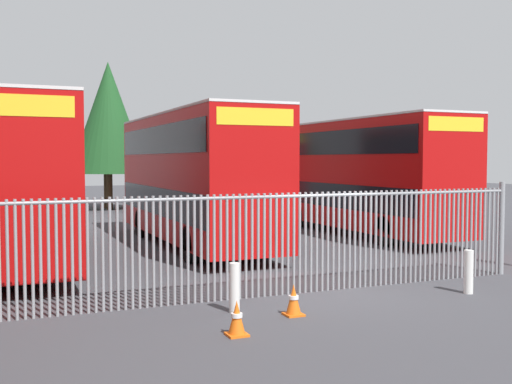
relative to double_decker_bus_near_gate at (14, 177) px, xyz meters
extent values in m
plane|color=#3D3D42|center=(6.24, 1.15, -2.42)|extent=(100.00, 100.00, 0.00)
cylinder|color=gray|center=(-0.31, -6.85, -1.32)|extent=(0.06, 0.06, 2.20)
cylinder|color=gray|center=(-0.17, -6.85, -1.32)|extent=(0.06, 0.06, 2.20)
cylinder|color=gray|center=(-0.03, -6.85, -1.32)|extent=(0.06, 0.06, 2.20)
cylinder|color=gray|center=(0.11, -6.85, -1.32)|extent=(0.06, 0.06, 2.20)
cylinder|color=gray|center=(0.25, -6.85, -1.32)|extent=(0.06, 0.06, 2.20)
cylinder|color=gray|center=(0.39, -6.85, -1.32)|extent=(0.06, 0.06, 2.20)
cylinder|color=gray|center=(0.53, -6.85, -1.32)|extent=(0.06, 0.06, 2.20)
cylinder|color=gray|center=(0.67, -6.85, -1.32)|extent=(0.06, 0.06, 2.20)
cylinder|color=gray|center=(0.81, -6.85, -1.32)|extent=(0.06, 0.06, 2.20)
cylinder|color=gray|center=(0.95, -6.85, -1.32)|extent=(0.06, 0.06, 2.20)
cylinder|color=gray|center=(1.09, -6.85, -1.32)|extent=(0.06, 0.06, 2.20)
cylinder|color=gray|center=(1.23, -6.85, -1.32)|extent=(0.06, 0.06, 2.20)
cylinder|color=gray|center=(1.37, -6.85, -1.32)|extent=(0.06, 0.06, 2.20)
cylinder|color=gray|center=(1.51, -6.85, -1.32)|extent=(0.06, 0.06, 2.20)
cylinder|color=gray|center=(1.65, -6.85, -1.32)|extent=(0.06, 0.06, 2.20)
cylinder|color=gray|center=(1.79, -6.85, -1.32)|extent=(0.06, 0.06, 2.20)
cylinder|color=gray|center=(1.93, -6.85, -1.32)|extent=(0.06, 0.06, 2.20)
cylinder|color=gray|center=(2.07, -6.85, -1.32)|extent=(0.06, 0.06, 2.20)
cylinder|color=gray|center=(2.21, -6.85, -1.32)|extent=(0.06, 0.06, 2.20)
cylinder|color=gray|center=(2.35, -6.85, -1.32)|extent=(0.06, 0.06, 2.20)
cylinder|color=gray|center=(2.49, -6.85, -1.32)|extent=(0.06, 0.06, 2.20)
cylinder|color=gray|center=(2.63, -6.85, -1.32)|extent=(0.06, 0.06, 2.20)
cylinder|color=gray|center=(2.77, -6.85, -1.32)|extent=(0.06, 0.06, 2.20)
cylinder|color=gray|center=(2.91, -6.85, -1.32)|extent=(0.06, 0.06, 2.20)
cylinder|color=gray|center=(3.05, -6.85, -1.32)|extent=(0.06, 0.06, 2.20)
cylinder|color=gray|center=(3.19, -6.85, -1.32)|extent=(0.06, 0.06, 2.20)
cylinder|color=gray|center=(3.33, -6.85, -1.32)|extent=(0.06, 0.06, 2.20)
cylinder|color=gray|center=(3.47, -6.85, -1.32)|extent=(0.06, 0.06, 2.20)
cylinder|color=gray|center=(3.61, -6.85, -1.32)|extent=(0.06, 0.06, 2.20)
cylinder|color=gray|center=(3.75, -6.85, -1.32)|extent=(0.06, 0.06, 2.20)
cylinder|color=gray|center=(3.89, -6.85, -1.32)|extent=(0.06, 0.06, 2.20)
cylinder|color=gray|center=(4.03, -6.85, -1.32)|extent=(0.06, 0.06, 2.20)
cylinder|color=gray|center=(4.17, -6.85, -1.32)|extent=(0.06, 0.06, 2.20)
cylinder|color=gray|center=(4.31, -6.85, -1.32)|extent=(0.06, 0.06, 2.20)
cylinder|color=gray|center=(4.45, -6.85, -1.32)|extent=(0.06, 0.06, 2.20)
cylinder|color=gray|center=(4.59, -6.85, -1.32)|extent=(0.06, 0.06, 2.20)
cylinder|color=gray|center=(4.73, -6.85, -1.32)|extent=(0.06, 0.06, 2.20)
cylinder|color=gray|center=(4.86, -6.85, -1.32)|extent=(0.06, 0.06, 2.20)
cylinder|color=gray|center=(5.00, -6.85, -1.32)|extent=(0.06, 0.06, 2.20)
cylinder|color=gray|center=(5.14, -6.85, -1.32)|extent=(0.06, 0.06, 2.20)
cylinder|color=gray|center=(5.28, -6.85, -1.32)|extent=(0.06, 0.06, 2.20)
cylinder|color=gray|center=(5.42, -6.85, -1.32)|extent=(0.06, 0.06, 2.20)
cylinder|color=gray|center=(5.56, -6.85, -1.32)|extent=(0.06, 0.06, 2.20)
cylinder|color=gray|center=(5.70, -6.85, -1.32)|extent=(0.06, 0.06, 2.20)
cylinder|color=gray|center=(5.84, -6.85, -1.32)|extent=(0.06, 0.06, 2.20)
cylinder|color=gray|center=(5.98, -6.85, -1.32)|extent=(0.06, 0.06, 2.20)
cylinder|color=gray|center=(6.12, -6.85, -1.32)|extent=(0.06, 0.06, 2.20)
cylinder|color=gray|center=(6.26, -6.85, -1.32)|extent=(0.06, 0.06, 2.20)
cylinder|color=gray|center=(6.40, -6.85, -1.32)|extent=(0.06, 0.06, 2.20)
cylinder|color=gray|center=(6.54, -6.85, -1.32)|extent=(0.06, 0.06, 2.20)
cylinder|color=gray|center=(6.68, -6.85, -1.32)|extent=(0.06, 0.06, 2.20)
cylinder|color=gray|center=(6.82, -6.85, -1.32)|extent=(0.06, 0.06, 2.20)
cylinder|color=gray|center=(6.96, -6.85, -1.32)|extent=(0.06, 0.06, 2.20)
cylinder|color=gray|center=(7.10, -6.85, -1.32)|extent=(0.06, 0.06, 2.20)
cylinder|color=gray|center=(7.24, -6.85, -1.32)|extent=(0.06, 0.06, 2.20)
cylinder|color=gray|center=(7.38, -6.85, -1.32)|extent=(0.06, 0.06, 2.20)
cylinder|color=gray|center=(7.52, -6.85, -1.32)|extent=(0.06, 0.06, 2.20)
cylinder|color=gray|center=(7.66, -6.85, -1.32)|extent=(0.06, 0.06, 2.20)
cylinder|color=gray|center=(7.80, -6.85, -1.32)|extent=(0.06, 0.06, 2.20)
cylinder|color=gray|center=(7.94, -6.85, -1.32)|extent=(0.06, 0.06, 2.20)
cylinder|color=gray|center=(8.08, -6.85, -1.32)|extent=(0.06, 0.06, 2.20)
cylinder|color=gray|center=(8.22, -6.85, -1.32)|extent=(0.06, 0.06, 2.20)
cylinder|color=gray|center=(8.36, -6.85, -1.32)|extent=(0.06, 0.06, 2.20)
cylinder|color=gray|center=(8.50, -6.85, -1.32)|extent=(0.06, 0.06, 2.20)
cylinder|color=gray|center=(8.64, -6.85, -1.32)|extent=(0.06, 0.06, 2.20)
cylinder|color=gray|center=(8.78, -6.85, -1.32)|extent=(0.06, 0.06, 2.20)
cylinder|color=gray|center=(8.92, -6.85, -1.32)|extent=(0.06, 0.06, 2.20)
cylinder|color=gray|center=(9.06, -6.85, -1.32)|extent=(0.06, 0.06, 2.20)
cylinder|color=gray|center=(9.20, -6.85, -1.32)|extent=(0.06, 0.06, 2.20)
cylinder|color=gray|center=(9.34, -6.85, -1.32)|extent=(0.06, 0.06, 2.20)
cylinder|color=gray|center=(9.48, -6.85, -1.32)|extent=(0.06, 0.06, 2.20)
cylinder|color=gray|center=(9.62, -6.85, -1.32)|extent=(0.06, 0.06, 2.20)
cylinder|color=gray|center=(9.76, -6.85, -1.32)|extent=(0.06, 0.06, 2.20)
cylinder|color=gray|center=(9.90, -6.85, -1.32)|extent=(0.06, 0.06, 2.20)
cylinder|color=gray|center=(10.04, -6.85, -1.32)|extent=(0.06, 0.06, 2.20)
cylinder|color=gray|center=(10.18, -6.85, -1.32)|extent=(0.06, 0.06, 2.20)
cylinder|color=gray|center=(10.32, -6.85, -1.32)|extent=(0.06, 0.06, 2.20)
cylinder|color=gray|center=(10.46, -6.85, -1.32)|extent=(0.06, 0.06, 2.20)
cylinder|color=gray|center=(10.60, -6.85, -1.32)|extent=(0.06, 0.06, 2.20)
cylinder|color=gray|center=(10.74, -6.85, -1.32)|extent=(0.06, 0.06, 2.20)
cylinder|color=gray|center=(10.88, -6.85, -1.32)|extent=(0.06, 0.06, 2.20)
cylinder|color=gray|center=(11.02, -6.85, -1.32)|extent=(0.06, 0.06, 2.20)
cylinder|color=gray|center=(11.16, -6.85, -1.32)|extent=(0.06, 0.06, 2.20)
cylinder|color=gray|center=(11.30, -6.85, -1.32)|extent=(0.06, 0.06, 2.20)
cylinder|color=gray|center=(4.73, -6.85, -0.30)|extent=(13.15, 0.07, 0.07)
cylinder|color=gray|center=(11.30, -6.85, -1.25)|extent=(0.14, 0.14, 2.35)
cube|color=#B70C0C|center=(0.00, 0.01, -0.07)|extent=(2.50, 10.80, 4.00)
cube|color=black|center=(0.00, 0.01, -0.87)|extent=(2.54, 10.37, 0.90)
cube|color=black|center=(0.00, 0.01, 1.13)|extent=(2.54, 10.37, 0.90)
cube|color=yellow|center=(0.00, -5.34, 1.58)|extent=(2.12, 0.12, 0.44)
cube|color=silver|center=(0.00, 0.01, 1.96)|extent=(2.50, 10.80, 0.08)
cylinder|color=black|center=(1.10, -3.34, -1.90)|extent=(0.30, 1.04, 1.04)
cylinder|color=black|center=(1.10, 2.98, -1.90)|extent=(0.30, 1.04, 1.04)
cube|color=#B70C0C|center=(5.65, 1.19, -0.07)|extent=(2.50, 10.80, 4.00)
cube|color=black|center=(5.65, 1.19, -0.87)|extent=(2.54, 10.37, 0.90)
cube|color=black|center=(5.65, 1.19, 1.13)|extent=(2.54, 10.37, 0.90)
cube|color=yellow|center=(5.65, -4.16, 1.58)|extent=(2.12, 0.12, 0.44)
cube|color=silver|center=(5.65, 1.19, 1.96)|extent=(2.50, 10.80, 0.08)
cylinder|color=black|center=(4.55, -2.16, -1.90)|extent=(0.30, 1.04, 1.04)
cylinder|color=black|center=(6.75, -2.16, -1.90)|extent=(0.30, 1.04, 1.04)
cylinder|color=black|center=(4.55, 4.16, -1.90)|extent=(0.30, 1.04, 1.04)
cylinder|color=black|center=(6.75, 4.16, -1.90)|extent=(0.30, 1.04, 1.04)
cube|color=#B70C0C|center=(12.59, 1.74, -0.07)|extent=(2.50, 10.80, 4.00)
cube|color=black|center=(12.59, 1.74, -0.87)|extent=(2.54, 10.37, 0.90)
cube|color=black|center=(12.59, 1.74, 1.13)|extent=(2.54, 10.37, 0.90)
cube|color=yellow|center=(12.59, -3.61, 1.58)|extent=(2.12, 0.12, 0.44)
cube|color=silver|center=(12.59, 1.74, 1.96)|extent=(2.50, 10.80, 0.08)
cylinder|color=black|center=(11.49, -1.60, -1.90)|extent=(0.30, 1.04, 1.04)
cylinder|color=black|center=(13.69, -1.60, -1.90)|extent=(0.30, 1.04, 1.04)
cylinder|color=black|center=(11.49, 4.71, -1.90)|extent=(0.30, 1.04, 1.04)
cylinder|color=black|center=(13.69, 4.71, -1.90)|extent=(0.30, 1.04, 1.04)
cube|color=red|center=(9.54, 14.82, -0.07)|extent=(2.50, 10.80, 4.00)
cube|color=black|center=(9.54, 14.82, -0.87)|extent=(2.54, 10.37, 0.90)
cube|color=black|center=(9.54, 14.82, 1.13)|extent=(2.54, 10.37, 0.90)
cube|color=yellow|center=(9.54, 9.47, 1.58)|extent=(2.12, 0.12, 0.44)
cube|color=silver|center=(9.54, 14.82, 1.96)|extent=(2.50, 10.80, 0.08)
cylinder|color=black|center=(8.44, 11.47, -1.90)|extent=(0.30, 1.04, 1.04)
cylinder|color=black|center=(10.64, 11.47, -1.90)|extent=(0.30, 1.04, 1.04)
cylinder|color=black|center=(8.44, 17.79, -1.90)|extent=(0.30, 1.04, 1.04)
cylinder|color=black|center=(10.64, 17.79, -1.90)|extent=(0.30, 1.04, 1.04)
cylinder|color=silver|center=(3.66, -7.87, -1.95)|extent=(0.20, 0.20, 0.95)
cylinder|color=silver|center=(8.93, -8.31, -1.95)|extent=(0.20, 0.20, 0.95)
cube|color=orange|center=(4.59, -8.51, -2.40)|extent=(0.34, 0.34, 0.04)
cone|color=orange|center=(4.59, -8.51, -2.11)|extent=(0.28, 0.28, 0.55)
cylinder|color=white|center=(4.59, -8.51, -2.08)|extent=(0.19, 0.19, 0.07)
cube|color=orange|center=(3.14, -9.32, -2.40)|extent=(0.34, 0.34, 0.04)
cone|color=orange|center=(3.14, -9.32, -2.11)|extent=(0.28, 0.28, 0.55)
cylinder|color=white|center=(3.14, -9.32, -2.08)|extent=(0.19, 0.19, 0.07)
cylinder|color=#4C3823|center=(5.62, 17.41, -1.37)|extent=(0.36, 0.36, 2.11)
cone|color=#19471E|center=(5.62, 17.41, 2.90)|extent=(4.49, 4.49, 6.42)
cylinder|color=#4C3823|center=(5.66, 18.52, -1.14)|extent=(0.36, 0.36, 2.56)
cone|color=#19471E|center=(5.66, 18.52, 2.73)|extent=(3.63, 3.63, 5.19)
camera|label=1|loc=(-0.49, -18.65, 0.48)|focal=43.11mm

